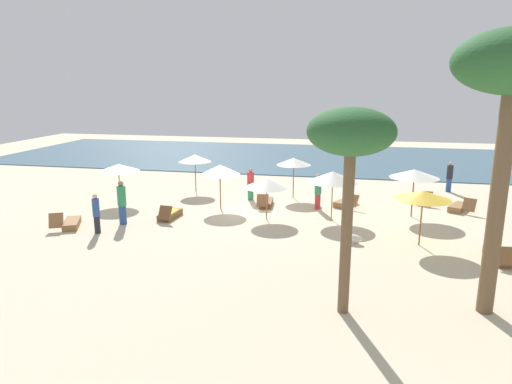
# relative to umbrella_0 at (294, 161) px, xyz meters

# --- Properties ---
(ground_plane) EXTENTS (60.00, 60.00, 0.00)m
(ground_plane) POSITION_rel_umbrella_0_xyz_m (-1.92, -3.32, -1.98)
(ground_plane) COLOR beige
(ocean_water) EXTENTS (48.00, 16.00, 0.06)m
(ocean_water) POSITION_rel_umbrella_0_xyz_m (-1.92, 13.68, -1.95)
(ocean_water) COLOR #3D6075
(ocean_water) RESTS_ON ground_plane
(umbrella_0) EXTENTS (1.83, 1.83, 2.17)m
(umbrella_0) POSITION_rel_umbrella_0_xyz_m (0.00, 0.00, 0.00)
(umbrella_0) COLOR brown
(umbrella_0) RESTS_ON ground_plane
(umbrella_1) EXTENTS (2.08, 2.08, 2.14)m
(umbrella_1) POSITION_rel_umbrella_0_xyz_m (5.69, -6.58, -0.00)
(umbrella_1) COLOR brown
(umbrella_1) RESTS_ON ground_plane
(umbrella_2) EXTENTS (2.11, 2.11, 2.05)m
(umbrella_2) POSITION_rel_umbrella_0_xyz_m (-8.63, -3.00, -0.12)
(umbrella_2) COLOR olive
(umbrella_2) RESTS_ON ground_plane
(umbrella_3) EXTENTS (2.00, 2.00, 1.96)m
(umbrella_3) POSITION_rel_umbrella_0_xyz_m (-0.68, -4.34, -0.26)
(umbrella_3) COLOR olive
(umbrella_3) RESTS_ON ground_plane
(umbrella_4) EXTENTS (2.22, 2.22, 2.23)m
(umbrella_4) POSITION_rel_umbrella_0_xyz_m (5.86, -2.56, 0.06)
(umbrella_4) COLOR brown
(umbrella_4) RESTS_ON ground_plane
(umbrella_5) EXTENTS (1.97, 1.97, 2.21)m
(umbrella_5) POSITION_rel_umbrella_0_xyz_m (-3.25, -2.97, -0.02)
(umbrella_5) COLOR olive
(umbrella_5) RESTS_ON ground_plane
(umbrella_6) EXTENTS (1.85, 1.85, 2.16)m
(umbrella_6) POSITION_rel_umbrella_0_xyz_m (-5.61, 0.18, -0.03)
(umbrella_6) COLOR brown
(umbrella_6) RESTS_ON ground_plane
(umbrella_7) EXTENTS (2.25, 2.25, 2.23)m
(umbrella_7) POSITION_rel_umbrella_0_xyz_m (2.23, -3.78, 0.01)
(umbrella_7) COLOR brown
(umbrella_7) RESTS_ON ground_plane
(lounger_0) EXTENTS (1.22, 1.72, 0.75)m
(lounger_0) POSITION_rel_umbrella_0_xyz_m (-8.78, -7.22, -1.81)
(lounger_0) COLOR olive
(lounger_0) RESTS_ON ground_plane
(lounger_1) EXTENTS (0.84, 1.74, 0.72)m
(lounger_1) POSITION_rel_umbrella_0_xyz_m (6.74, 0.26, -1.81)
(lounger_1) COLOR olive
(lounger_1) RESTS_ON ground_plane
(lounger_2) EXTENTS (0.71, 1.68, 0.73)m
(lounger_2) POSITION_rel_umbrella_0_xyz_m (-5.08, -5.10, -1.80)
(lounger_2) COLOR brown
(lounger_2) RESTS_ON ground_plane
(lounger_3) EXTENTS (1.30, 1.75, 0.71)m
(lounger_3) POSITION_rel_umbrella_0_xyz_m (2.85, -1.22, -1.81)
(lounger_3) COLOR olive
(lounger_3) RESTS_ON ground_plane
(lounger_4) EXTENTS (1.28, 1.71, 0.75)m
(lounger_4) POSITION_rel_umbrella_0_xyz_m (8.30, -0.99, -1.81)
(lounger_4) COLOR olive
(lounger_4) RESTS_ON ground_plane
(lounger_5) EXTENTS (0.73, 1.70, 0.73)m
(lounger_5) POSITION_rel_umbrella_0_xyz_m (-1.13, -2.07, -1.81)
(lounger_5) COLOR brown
(lounger_5) RESTS_ON ground_plane
(lounger_6) EXTENTS (0.72, 1.72, 0.70)m
(lounger_6) POSITION_rel_umbrella_0_xyz_m (8.21, -7.71, -1.80)
(lounger_6) COLOR brown
(lounger_6) RESTS_ON ground_plane
(person_0) EXTENTS (0.33, 0.33, 1.67)m
(person_0) POSITION_rel_umbrella_0_xyz_m (-7.19, -7.72, -1.12)
(person_0) COLOR #26262D
(person_0) RESTS_ON ground_plane
(person_1) EXTENTS (0.39, 0.39, 1.77)m
(person_1) POSITION_rel_umbrella_0_xyz_m (1.48, -2.13, -1.08)
(person_1) COLOR #BF3338
(person_1) RESTS_ON ground_plane
(person_2) EXTENTS (0.45, 0.45, 1.73)m
(person_2) POSITION_rel_umbrella_0_xyz_m (8.54, 3.12, -1.11)
(person_2) COLOR #2D4C8C
(person_2) RESTS_ON ground_plane
(person_3) EXTENTS (0.51, 0.51, 1.95)m
(person_3) POSITION_rel_umbrella_0_xyz_m (-6.75, -6.35, -0.99)
(person_3) COLOR #2D4C8C
(person_3) RESTS_ON ground_plane
(person_4) EXTENTS (0.51, 0.51, 1.70)m
(person_4) POSITION_rel_umbrella_0_xyz_m (-2.15, -1.00, -1.13)
(person_4) COLOR #338C59
(person_4) RESTS_ON ground_plane
(palm_0) EXTENTS (2.22, 2.22, 5.51)m
(palm_0) POSITION_rel_umbrella_0_xyz_m (2.93, -12.52, 2.76)
(palm_0) COLOR brown
(palm_0) RESTS_ON ground_plane
(dog) EXTENTS (0.84, 0.48, 0.38)m
(dog) POSITION_rel_umbrella_0_xyz_m (3.14, -6.90, -1.78)
(dog) COLOR silver
(dog) RESTS_ON ground_plane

